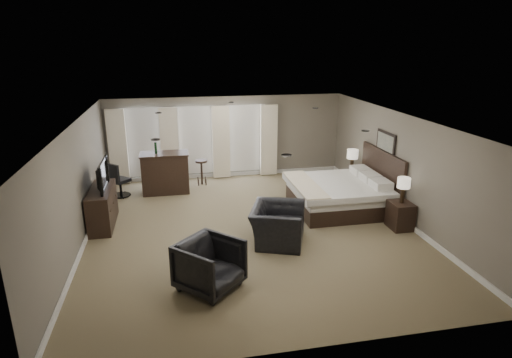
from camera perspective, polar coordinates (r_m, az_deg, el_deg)
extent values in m
cube|color=#6F6347|center=(10.22, -0.67, -6.63)|extent=(7.60, 8.60, 0.04)
cube|color=silver|center=(9.44, -0.72, 7.88)|extent=(7.60, 8.60, 0.04)
cube|color=slate|center=(13.81, -3.96, 5.59)|extent=(7.50, 0.04, 2.60)
cube|color=slate|center=(5.96, 7.02, -11.92)|extent=(7.50, 0.04, 2.60)
cube|color=slate|center=(9.82, -22.75, -0.99)|extent=(0.04, 8.50, 2.60)
cube|color=slate|center=(11.04, 18.82, 1.47)|extent=(0.04, 8.50, 2.60)
cube|color=silver|center=(13.69, -14.80, 4.70)|extent=(1.15, 0.04, 2.05)
cube|color=silver|center=(13.68, -8.09, 5.11)|extent=(1.15, 0.04, 2.05)
cube|color=silver|center=(13.85, -1.45, 5.45)|extent=(1.15, 0.04, 2.05)
cube|color=beige|center=(13.66, -17.95, 4.09)|extent=(0.55, 0.12, 2.30)
cube|color=beige|center=(13.56, -11.43, 4.52)|extent=(0.55, 0.12, 2.30)
cube|color=beige|center=(13.64, -4.68, 4.90)|extent=(0.55, 0.12, 2.30)
cube|color=beige|center=(13.90, 1.70, 5.19)|extent=(0.55, 0.12, 2.30)
cube|color=silver|center=(11.37, 11.44, -0.28)|extent=(2.39, 2.29, 1.52)
cube|color=black|center=(10.69, 18.67, -4.62)|extent=(0.48, 0.59, 0.64)
cube|color=black|center=(13.13, 12.52, -0.15)|extent=(0.40, 0.49, 0.53)
cube|color=beige|center=(10.48, 19.01, -1.44)|extent=(0.30, 0.30, 0.61)
cube|color=beige|center=(12.96, 12.69, 2.39)|extent=(0.33, 0.33, 0.67)
cube|color=slate|center=(11.59, 16.89, 4.71)|extent=(0.04, 0.96, 0.56)
cube|color=black|center=(10.88, -19.80, -3.55)|extent=(0.51, 1.59, 0.92)
imported|color=black|center=(10.71, -20.10, -0.87)|extent=(0.67, 1.16, 0.15)
imported|color=black|center=(9.38, 2.89, -5.29)|extent=(1.22, 1.48, 1.11)
imported|color=black|center=(7.75, -6.19, -11.08)|extent=(1.34, 1.34, 1.01)
cube|color=black|center=(12.68, -12.00, 0.83)|extent=(1.37, 0.71, 1.20)
cube|color=black|center=(13.37, -10.99, 0.90)|extent=(0.40, 0.40, 0.81)
cube|color=black|center=(13.27, -7.25, 0.90)|extent=(0.44, 0.44, 0.78)
cube|color=black|center=(12.72, -17.70, -0.05)|extent=(0.72, 0.72, 1.01)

